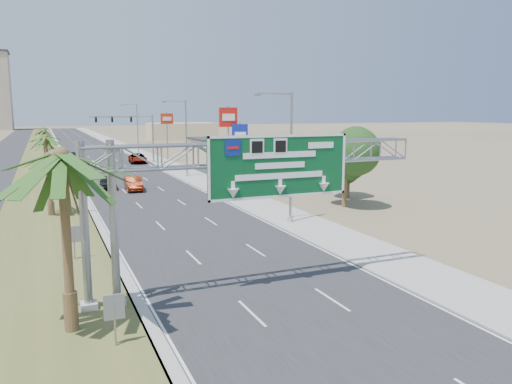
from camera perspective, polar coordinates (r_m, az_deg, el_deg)
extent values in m
cube|color=#28282B|center=(122.43, -18.54, 4.73)|extent=(12.00, 300.00, 0.02)
cube|color=#9E9B93|center=(123.40, -14.60, 4.96)|extent=(4.00, 300.00, 0.10)
cube|color=#4F5927|center=(122.03, -23.23, 4.47)|extent=(7.00, 300.00, 0.12)
cube|color=#28282B|center=(122.25, -26.52, 4.23)|extent=(8.00, 300.00, 0.02)
cylinder|color=gray|center=(22.43, -15.94, -3.72)|extent=(0.36, 0.36, 7.40)
cylinder|color=gray|center=(22.32, -19.00, -3.93)|extent=(0.36, 0.36, 7.40)
cube|color=#9E9B93|center=(23.44, -15.56, -12.09)|extent=(0.70, 0.70, 0.40)
cube|color=#9E9B93|center=(23.34, -18.54, -12.34)|extent=(0.70, 0.70, 0.40)
cube|color=#074921|center=(23.76, 2.71, 2.96)|extent=(7.20, 0.12, 3.00)
cube|color=navy|center=(22.66, -2.68, 5.07)|extent=(0.75, 0.03, 0.75)
cone|color=white|center=(23.84, 2.77, 0.20)|extent=(0.56, 0.56, 0.45)
cylinder|color=brown|center=(20.39, -20.80, -5.84)|extent=(0.36, 0.36, 7.00)
cylinder|color=brown|center=(21.21, -20.38, -12.80)|extent=(0.54, 0.54, 1.68)
cylinder|color=brown|center=(44.16, -22.51, 0.59)|extent=(0.36, 0.36, 5.00)
cylinder|color=brown|center=(44.46, -22.36, -1.83)|extent=(0.54, 0.54, 1.20)
cylinder|color=brown|center=(60.01, -22.76, 3.07)|extent=(0.36, 0.36, 5.80)
cylinder|color=brown|center=(60.25, -22.63, 0.98)|extent=(0.54, 0.54, 1.39)
cylinder|color=brown|center=(77.99, -22.88, 3.84)|extent=(0.36, 0.36, 4.50)
cylinder|color=brown|center=(78.15, -22.80, 2.59)|extent=(0.54, 0.54, 1.08)
cylinder|color=brown|center=(96.92, -22.99, 4.95)|extent=(0.36, 0.36, 5.20)
cylinder|color=brown|center=(97.06, -22.92, 3.79)|extent=(0.54, 0.54, 1.25)
cylinder|color=brown|center=(121.89, -23.07, 5.58)|extent=(0.36, 0.36, 4.80)
cylinder|color=brown|center=(122.00, -23.01, 4.73)|extent=(0.54, 0.54, 1.15)
cylinder|color=gray|center=(38.08, 4.01, 3.80)|extent=(0.20, 0.20, 10.00)
cylinder|color=gray|center=(37.31, 2.15, 11.16)|extent=(2.80, 0.12, 0.12)
cube|color=slate|center=(36.74, 0.13, 11.04)|extent=(0.50, 0.22, 0.18)
cylinder|color=#9E9B93|center=(38.82, 3.93, -3.20)|extent=(0.44, 0.44, 0.50)
cylinder|color=gray|center=(66.14, -7.97, 6.02)|extent=(0.20, 0.20, 10.00)
cylinder|color=gray|center=(65.70, -9.26, 10.21)|extent=(2.80, 0.12, 0.12)
cube|color=slate|center=(65.37, -10.47, 10.09)|extent=(0.50, 0.22, 0.18)
cylinder|color=#9E9B93|center=(66.56, -7.88, 1.94)|extent=(0.44, 0.44, 0.50)
cylinder|color=gray|center=(101.29, -13.38, 6.94)|extent=(0.20, 0.20, 10.00)
cylinder|color=gray|center=(101.00, -14.27, 9.66)|extent=(2.80, 0.12, 0.12)
cube|color=slate|center=(100.79, -15.07, 9.57)|extent=(0.50, 0.22, 0.18)
cylinder|color=#9E9B93|center=(101.57, -13.28, 4.27)|extent=(0.44, 0.44, 0.50)
cylinder|color=gray|center=(85.57, -11.70, 5.96)|extent=(0.28, 0.28, 8.00)
cylinder|color=gray|center=(84.59, -15.13, 8.31)|extent=(10.00, 0.18, 0.18)
cube|color=black|center=(84.63, -14.09, 8.08)|extent=(0.32, 0.18, 0.95)
cube|color=black|center=(84.20, -16.12, 7.99)|extent=(0.32, 0.18, 0.95)
cube|color=black|center=(83.93, -17.83, 7.91)|extent=(0.32, 0.18, 0.95)
sphere|color=red|center=(84.51, -14.08, 8.28)|extent=(0.22, 0.22, 0.22)
imported|color=black|center=(85.46, -11.76, 7.97)|extent=(0.16, 0.16, 0.60)
cylinder|color=#9E9B93|center=(85.84, -11.62, 3.49)|extent=(0.56, 0.56, 0.60)
cube|color=#C8B687|center=(84.24, -0.88, 4.74)|extent=(18.00, 10.00, 4.00)
cylinder|color=brown|center=(45.64, 10.08, 0.72)|extent=(0.44, 0.44, 3.90)
sphere|color=#1A3813|center=(45.33, 10.17, 3.97)|extent=(4.50, 4.50, 4.50)
cylinder|color=brown|center=(50.62, 10.44, 1.19)|extent=(0.44, 0.44, 3.30)
sphere|color=#1A3813|center=(50.37, 10.52, 3.67)|extent=(3.50, 3.50, 3.50)
cylinder|color=gray|center=(19.43, -15.82, -14.44)|extent=(0.08, 0.08, 1.80)
cube|color=slate|center=(19.16, -15.91, -12.52)|extent=(0.75, 0.06, 0.95)
cylinder|color=gray|center=(30.74, -20.05, -5.83)|extent=(0.08, 0.08, 1.80)
cube|color=slate|center=(30.57, -20.12, -4.56)|extent=(0.75, 0.06, 0.95)
cube|color=#C8B687|center=(156.98, -8.48, 6.90)|extent=(20.00, 12.00, 5.00)
imported|color=black|center=(58.14, -16.56, 1.07)|extent=(1.97, 4.40, 1.47)
imported|color=maroon|center=(56.20, -13.84, 0.97)|extent=(1.90, 4.80, 1.56)
imported|color=gray|center=(85.65, -13.37, 3.76)|extent=(3.15, 6.02, 1.62)
imported|color=black|center=(94.70, -19.91, 3.86)|extent=(2.36, 4.64, 1.29)
cylinder|color=gray|center=(62.81, -3.18, 5.59)|extent=(0.20, 0.20, 9.25)
cube|color=red|center=(62.69, -3.20, 8.53)|extent=(2.41, 0.45, 2.40)
cube|color=white|center=(62.52, -3.14, 8.53)|extent=(1.68, 0.15, 0.84)
cylinder|color=gray|center=(63.02, -1.85, 4.67)|extent=(0.20, 0.20, 7.19)
cube|color=navy|center=(62.90, -1.86, 6.40)|extent=(2.01, 0.79, 3.00)
cube|color=white|center=(62.73, -1.80, 6.39)|extent=(1.36, 0.39, 1.05)
cylinder|color=gray|center=(87.60, -10.10, 6.21)|extent=(0.20, 0.20, 8.42)
cube|color=red|center=(87.50, -10.16, 8.25)|extent=(2.22, 0.63, 1.80)
cube|color=white|center=(87.33, -10.13, 8.25)|extent=(1.53, 0.27, 0.63)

